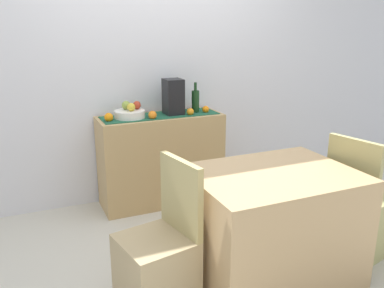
{
  "coord_description": "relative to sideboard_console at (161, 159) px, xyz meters",
  "views": [
    {
      "loc": [
        -1.23,
        -2.52,
        1.64
      ],
      "look_at": [
        0.02,
        0.36,
        0.72
      ],
      "focal_mm": 38.13,
      "sensor_mm": 36.0,
      "label": 1
    }
  ],
  "objects": [
    {
      "name": "coffee_maker",
      "position": [
        0.13,
        0.0,
        0.58
      ],
      "size": [
        0.16,
        0.18,
        0.33
      ],
      "primitive_type": "cube",
      "color": "black",
      "rests_on": "sideboard_console"
    },
    {
      "name": "table_runner",
      "position": [
        0.0,
        0.0,
        0.42
      ],
      "size": [
        1.07,
        0.32,
        0.01
      ],
      "primitive_type": "cube",
      "color": "#1C543B",
      "rests_on": "sideboard_console"
    },
    {
      "name": "apple_front",
      "position": [
        -0.21,
        0.03,
        0.53
      ],
      "size": [
        0.07,
        0.07,
        0.07
      ],
      "primitive_type": "sphere",
      "color": "#B0361F",
      "rests_on": "fruit_bowl"
    },
    {
      "name": "room_wall_rear",
      "position": [
        0.05,
        0.26,
        0.93
      ],
      "size": [
        6.4,
        0.06,
        2.7
      ],
      "primitive_type": "cube",
      "color": "silver",
      "rests_on": "ground"
    },
    {
      "name": "apple_left",
      "position": [
        -0.28,
        -0.03,
        0.53
      ],
      "size": [
        0.07,
        0.07,
        0.07
      ],
      "primitive_type": "sphere",
      "color": "gold",
      "rests_on": "fruit_bowl"
    },
    {
      "name": "orange_loose_near_bowl",
      "position": [
        -0.11,
        -0.11,
        0.46
      ],
      "size": [
        0.07,
        0.07,
        0.07
      ],
      "primitive_type": "sphere",
      "color": "orange",
      "rests_on": "sideboard_console"
    },
    {
      "name": "fruit_bowl",
      "position": [
        -0.28,
        0.0,
        0.46
      ],
      "size": [
        0.27,
        0.27,
        0.06
      ],
      "primitive_type": "cylinder",
      "color": "white",
      "rests_on": "table_runner"
    },
    {
      "name": "apple_upper",
      "position": [
        -0.3,
        0.05,
        0.53
      ],
      "size": [
        0.08,
        0.08,
        0.08
      ],
      "primitive_type": "sphere",
      "color": "#8BA242",
      "rests_on": "fruit_bowl"
    },
    {
      "name": "chair_near_window",
      "position": [
        -0.52,
        -1.42,
        -0.16
      ],
      "size": [
        0.47,
        0.47,
        0.9
      ],
      "color": "tan",
      "rests_on": "ground"
    },
    {
      "name": "wine_bottle",
      "position": [
        0.35,
        0.0,
        0.53
      ],
      "size": [
        0.07,
        0.07,
        0.28
      ],
      "color": "#17391A",
      "rests_on": "sideboard_console"
    },
    {
      "name": "orange_loose_mid",
      "position": [
        -0.48,
        -0.05,
        0.46
      ],
      "size": [
        0.08,
        0.08,
        0.08
      ],
      "primitive_type": "sphere",
      "color": "orange",
      "rests_on": "sideboard_console"
    },
    {
      "name": "orange_loose_far",
      "position": [
        0.26,
        -0.1,
        0.46
      ],
      "size": [
        0.07,
        0.07,
        0.07
      ],
      "primitive_type": "sphere",
      "color": "orange",
      "rests_on": "sideboard_console"
    },
    {
      "name": "dining_table",
      "position": [
        0.26,
        -1.42,
        -0.05
      ],
      "size": [
        1.04,
        0.79,
        0.74
      ],
      "primitive_type": "cube",
      "color": "tan",
      "rests_on": "ground"
    },
    {
      "name": "chair_by_corner",
      "position": [
        1.05,
        -1.43,
        -0.16
      ],
      "size": [
        0.48,
        0.48,
        0.9
      ],
      "color": "tan",
      "rests_on": "ground"
    },
    {
      "name": "sideboard_console",
      "position": [
        0.0,
        0.0,
        0.0
      ],
      "size": [
        1.13,
        0.42,
        0.84
      ],
      "primitive_type": "cube",
      "color": "tan",
      "rests_on": "ground"
    },
    {
      "name": "ground_plane",
      "position": [
        0.05,
        -0.92,
        -0.43
      ],
      "size": [
        6.4,
        6.4,
        0.02
      ],
      "primitive_type": "cube",
      "color": "beige",
      "rests_on": "ground"
    },
    {
      "name": "orange_loose_end",
      "position": [
        0.43,
        -0.05,
        0.45
      ],
      "size": [
        0.07,
        0.07,
        0.07
      ],
      "primitive_type": "sphere",
      "color": "orange",
      "rests_on": "sideboard_console"
    }
  ]
}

